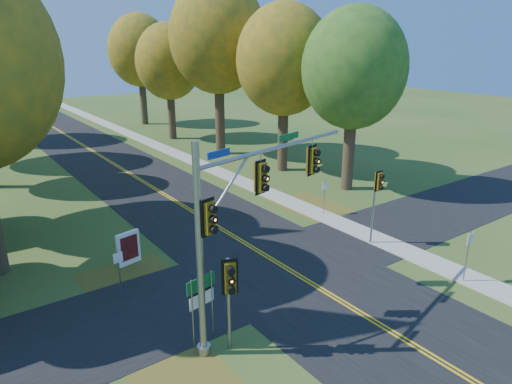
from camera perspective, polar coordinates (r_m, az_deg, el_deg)
ground at (r=21.11m, az=6.74°, el=-11.19°), size 160.00×160.00×0.00m
road_main at (r=21.10m, az=6.74°, el=-11.17°), size 8.00×160.00×0.02m
road_cross at (r=22.42m, az=3.26°, el=-9.18°), size 60.00×6.00×0.02m
centerline_left at (r=21.04m, az=6.53°, el=-11.21°), size 0.10×160.00×0.01m
centerline_right at (r=21.16m, az=6.94°, el=-11.05°), size 0.10×160.00×0.01m
sidewalk_east at (r=25.30m, az=17.27°, el=-6.64°), size 1.60×160.00×0.06m
leaf_patch_w_near at (r=21.13m, az=-14.50°, el=-11.65°), size 4.00×6.00×0.00m
leaf_patch_e at (r=29.32m, az=8.72°, el=-2.55°), size 3.50×8.00×0.00m
tree_e_a at (r=32.84m, az=12.15°, el=14.77°), size 7.20×7.20×12.73m
tree_e_b at (r=37.37m, az=3.55°, el=16.08°), size 7.60×7.60×13.33m
tree_e_c at (r=43.36m, az=-4.75°, el=18.70°), size 8.80×8.80×15.79m
tree_e_d at (r=51.20m, az=-10.84°, el=15.68°), size 7.00×7.00×12.32m
tree_e_e at (r=61.46m, az=-14.31°, el=16.74°), size 7.80×7.80×13.74m
traffic_mast at (r=15.85m, az=-1.59°, el=-2.04°), size 8.11×2.35×7.53m
east_signal_pole at (r=24.28m, az=14.95°, el=0.32°), size 0.47×0.55×4.09m
ped_signal_pole at (r=15.48m, az=-3.30°, el=-11.42°), size 0.55×0.66×3.62m
route_sign_cluster at (r=16.45m, az=-6.81°, el=-12.74°), size 1.25×0.28×2.70m
info_kiosk at (r=23.07m, az=-15.64°, el=-6.78°), size 1.21×0.43×1.67m
reg_sign_e_north at (r=28.56m, az=8.56°, el=0.02°), size 0.41×0.08×2.16m
reg_sign_e_south at (r=22.32m, az=25.04°, el=-6.34°), size 0.47×0.07×2.48m
reg_sign_w at (r=20.02m, az=-16.78°, el=-8.85°), size 0.41×0.08×2.16m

